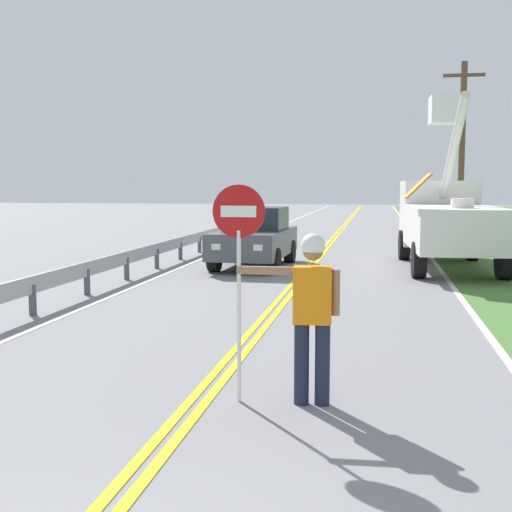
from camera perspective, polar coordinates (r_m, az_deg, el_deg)
centerline_yellow_left at (r=22.42m, az=5.28°, el=0.11°), size 0.11×110.00×0.01m
centerline_yellow_right at (r=22.41m, az=5.74°, el=0.10°), size 0.11×110.00×0.01m
edge_line_right at (r=22.40m, az=14.72°, el=-0.07°), size 0.12×110.00×0.01m
edge_line_left at (r=22.99m, az=-3.47°, el=0.27°), size 0.12×110.00×0.01m
flagger_worker at (r=7.03m, az=4.77°, el=-4.41°), size 1.09×0.26×1.83m
stop_sign_paddle at (r=7.01m, az=-1.48°, el=1.05°), size 0.56×0.04×2.33m
utility_bucket_truck at (r=19.76m, az=16.03°, el=3.15°), size 2.67×6.90×4.93m
oncoming_sedan_nearest at (r=19.02m, az=-0.12°, el=1.58°), size 2.03×4.16×1.70m
utility_pole_mid at (r=31.55m, az=17.21°, el=8.97°), size 1.80×0.28×7.78m
guardrail_left_shoulder at (r=19.91m, az=-7.44°, el=0.82°), size 0.10×32.00×0.71m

